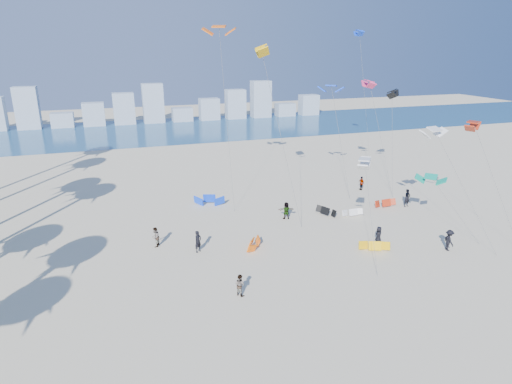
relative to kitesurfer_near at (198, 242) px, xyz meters
name	(u,v)px	position (x,y,z in m)	size (l,w,h in m)	color
ground	(299,375)	(2.09, -15.63, -0.91)	(220.00, 220.00, 0.00)	beige
ocean	(153,131)	(2.09, 56.37, -0.91)	(220.00, 220.00, 0.00)	navy
kitesurfer_near	(198,242)	(0.00, 0.00, 0.00)	(0.67, 0.44, 1.83)	black
kitesurfer_mid	(240,285)	(1.36, -7.36, -0.15)	(0.74, 0.58, 1.53)	gray
kitesurfers_far	(338,219)	(13.26, 0.99, -0.06)	(26.83, 17.48, 1.89)	black
grounded_kites	(297,215)	(10.57, 4.10, -0.48)	(20.48, 17.39, 1.04)	#FD630D
flying_kites	(348,81)	(16.77, 6.88, 11.79)	(25.25, 33.39, 18.53)	silver
distant_skyline	(141,109)	(0.90, 66.37, 2.17)	(85.00, 3.00, 8.40)	#9EADBF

